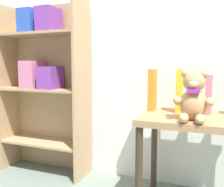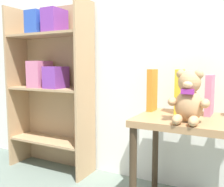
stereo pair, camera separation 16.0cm
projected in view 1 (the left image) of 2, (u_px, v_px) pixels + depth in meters
wall_back at (177, 5)px, 1.68m from camera, size 4.80×0.06×2.50m
bookshelf_side at (45, 77)px, 1.96m from camera, size 0.70×0.25×1.32m
display_table at (191, 133)px, 1.40m from camera, size 0.56×0.45×0.56m
teddy_bear at (193, 98)px, 1.26m from camera, size 0.20×0.18×0.26m
book_standing_orange at (152, 90)px, 1.56m from camera, size 0.04×0.11×0.26m
book_standing_yellow at (180, 91)px, 1.51m from camera, size 0.04×0.13×0.26m
book_standing_pink at (209, 94)px, 1.46m from camera, size 0.04×0.13×0.23m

